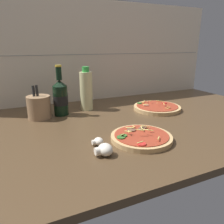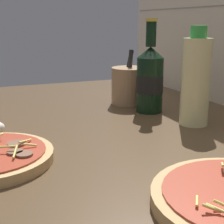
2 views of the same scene
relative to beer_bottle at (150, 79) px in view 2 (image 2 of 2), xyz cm
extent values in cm
cube|color=#4C3823|center=(27.83, -22.20, -10.09)|extent=(160.00, 90.00, 2.50)
cylinder|color=brown|center=(18.32, -36.68, -6.61)|extent=(3.37, 3.37, 0.40)
cylinder|color=brown|center=(24.05, -36.21, -6.61)|extent=(2.82, 2.82, 0.40)
cylinder|color=brown|center=(22.45, -37.48, -6.61)|extent=(2.67, 2.67, 0.40)
cylinder|color=#EADB6B|center=(24.17, -37.61, -5.88)|extent=(3.00, 1.39, 1.33)
cylinder|color=#EADB6B|center=(20.68, -34.64, -6.31)|extent=(0.62, 2.24, 0.76)
cylinder|color=#EADB6B|center=(21.85, -38.41, -5.73)|extent=(1.37, 3.00, 0.49)
cylinder|color=#EADB6B|center=(18.55, -35.18, -6.25)|extent=(2.55, 2.69, 0.84)
cylinder|color=#EADB6B|center=(50.35, -19.01, -6.06)|extent=(2.06, 1.72, 0.77)
cylinder|color=#EADB6B|center=(50.14, -19.49, -6.02)|extent=(1.44, 2.02, 1.02)
cylinder|color=#EADB6B|center=(41.43, -10.62, -5.73)|extent=(2.29, 1.89, 0.95)
cylinder|color=#EADB6B|center=(48.05, -19.88, -6.15)|extent=(1.70, 1.38, 0.68)
cylinder|color=#EADB6B|center=(50.10, -17.77, -6.00)|extent=(1.70, 2.05, 1.12)
cylinder|color=black|center=(0.00, 0.00, -1.72)|extent=(6.91, 6.91, 14.23)
cone|color=black|center=(0.00, 0.00, 6.79)|extent=(6.91, 6.91, 2.78)
cylinder|color=black|center=(0.00, 0.00, 11.27)|extent=(2.63, 2.63, 6.19)
cylinder|color=gold|center=(0.00, 0.00, 14.76)|extent=(3.02, 3.02, 0.80)
cylinder|color=black|center=(0.00, 0.00, -1.44)|extent=(6.98, 6.98, 4.55)
cylinder|color=beige|center=(14.31, 3.85, 1.00)|extent=(6.54, 6.54, 19.68)
cylinder|color=green|center=(14.31, 3.85, 12.18)|extent=(3.60, 3.60, 2.68)
cylinder|color=#9E7A56|center=(-10.28, -0.78, -3.57)|extent=(10.60, 10.60, 10.53)
cylinder|color=black|center=(-11.93, -0.68, 0.93)|extent=(1.42, 3.57, 11.12)
cylinder|color=black|center=(-10.38, -0.82, 1.04)|extent=(1.87, 2.41, 11.40)
camera|label=1|loc=(-20.21, -103.03, 24.00)|focal=35.00mm
camera|label=2|loc=(77.72, -43.12, 14.25)|focal=55.00mm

